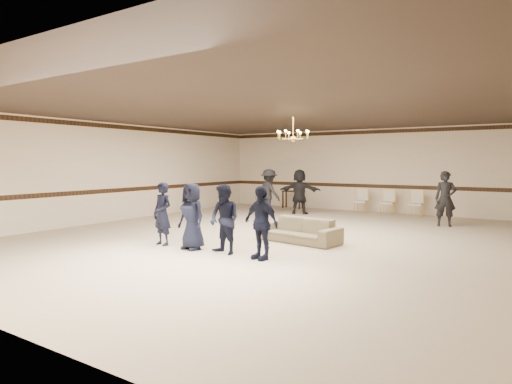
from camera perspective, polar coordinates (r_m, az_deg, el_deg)
room at (r=11.04m, az=2.42°, el=2.24°), size 12.01×14.01×3.21m
chair_rail at (r=17.44m, az=14.15°, el=0.79°), size 12.00×0.02×0.14m
crown_molding at (r=17.45m, az=14.26°, el=7.62°), size 12.00×0.02×0.14m
chandelier at (r=11.94m, az=4.90°, el=8.48°), size 0.94×0.94×0.89m
boy_a at (r=10.31m, az=-12.18°, el=-2.81°), size 0.57×0.40×1.47m
boy_b at (r=9.69m, az=-8.42°, el=-3.18°), size 0.77×0.56×1.47m
boy_c at (r=9.13m, az=-4.16°, el=-3.60°), size 0.82×0.69×1.47m
boy_d at (r=8.62m, az=0.63°, el=-4.04°), size 0.92×0.54×1.47m
settee at (r=10.55m, az=5.70°, el=-5.00°), size 2.10×1.07×0.59m
adult_left at (r=16.00m, az=1.72°, el=0.03°), size 1.22×0.94×1.66m
adult_mid at (r=16.17m, az=5.73°, el=0.05°), size 1.62×0.96×1.66m
adult_right at (r=14.18m, az=23.61°, el=-0.82°), size 0.70×0.56×1.66m
banquet_chair_left at (r=16.77m, az=13.59°, el=-1.17°), size 0.46×0.46×0.92m
banquet_chair_mid at (r=16.47m, az=16.87°, el=-1.33°), size 0.47×0.47×0.92m
banquet_chair_right at (r=16.22m, az=20.27°, el=-1.48°), size 0.45×0.45×0.92m
console_table at (r=18.16m, az=4.83°, el=-0.98°), size 0.90×0.43×0.73m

